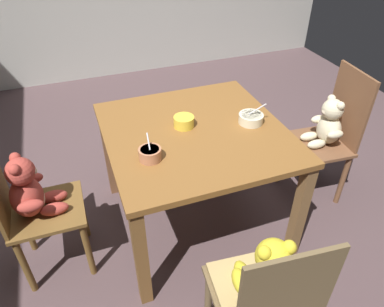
{
  "coord_description": "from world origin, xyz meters",
  "views": [
    {
      "loc": [
        -0.6,
        -1.59,
        1.8
      ],
      "look_at": [
        0.0,
        0.05,
        0.51
      ],
      "focal_mm": 33.53,
      "sensor_mm": 36.0,
      "label": 1
    }
  ],
  "objects_px": {
    "teddy_chair_near_front": "(265,288)",
    "porridge_bowl_cream_near_right": "(251,118)",
    "teddy_chair_near_left": "(31,198)",
    "porridge_bowl_yellow_center": "(184,121)",
    "teddy_chair_near_right": "(327,131)",
    "porridge_bowl_terracotta_near_left": "(150,154)",
    "dining_table": "(195,145)"
  },
  "relations": [
    {
      "from": "teddy_chair_near_front",
      "to": "porridge_bowl_cream_near_right",
      "type": "bearing_deg",
      "value": -17.69
    },
    {
      "from": "porridge_bowl_yellow_center",
      "to": "porridge_bowl_terracotta_near_left",
      "type": "bearing_deg",
      "value": -138.03
    },
    {
      "from": "dining_table",
      "to": "porridge_bowl_terracotta_near_left",
      "type": "relative_size",
      "value": 8.23
    },
    {
      "from": "teddy_chair_near_front",
      "to": "porridge_bowl_yellow_center",
      "type": "height_order",
      "value": "teddy_chair_near_front"
    },
    {
      "from": "teddy_chair_near_left",
      "to": "porridge_bowl_cream_near_right",
      "type": "xyz_separation_m",
      "value": [
        1.25,
        0.01,
        0.21
      ]
    },
    {
      "from": "teddy_chair_near_front",
      "to": "porridge_bowl_cream_near_right",
      "type": "xyz_separation_m",
      "value": [
        0.38,
        0.88,
        0.21
      ]
    },
    {
      "from": "teddy_chair_near_left",
      "to": "porridge_bowl_yellow_center",
      "type": "relative_size",
      "value": 7.38
    },
    {
      "from": "porridge_bowl_yellow_center",
      "to": "teddy_chair_near_front",
      "type": "bearing_deg",
      "value": -90.04
    },
    {
      "from": "teddy_chair_near_front",
      "to": "teddy_chair_near_left",
      "type": "bearing_deg",
      "value": 50.55
    },
    {
      "from": "teddy_chair_near_left",
      "to": "porridge_bowl_yellow_center",
      "type": "distance_m",
      "value": 0.9
    },
    {
      "from": "dining_table",
      "to": "teddy_chair_near_front",
      "type": "distance_m",
      "value": 0.92
    },
    {
      "from": "dining_table",
      "to": "teddy_chair_near_right",
      "type": "height_order",
      "value": "teddy_chair_near_right"
    },
    {
      "from": "teddy_chair_near_front",
      "to": "teddy_chair_near_right",
      "type": "relative_size",
      "value": 0.97
    },
    {
      "from": "teddy_chair_near_left",
      "to": "porridge_bowl_yellow_center",
      "type": "bearing_deg",
      "value": 7.66
    },
    {
      "from": "dining_table",
      "to": "porridge_bowl_cream_near_right",
      "type": "xyz_separation_m",
      "value": [
        0.33,
        -0.03,
        0.13
      ]
    },
    {
      "from": "porridge_bowl_yellow_center",
      "to": "porridge_bowl_cream_near_right",
      "type": "xyz_separation_m",
      "value": [
        0.38,
        -0.09,
        -0.0
      ]
    },
    {
      "from": "teddy_chair_near_left",
      "to": "porridge_bowl_yellow_center",
      "type": "xyz_separation_m",
      "value": [
        0.87,
        0.11,
        0.22
      ]
    },
    {
      "from": "teddy_chair_near_left",
      "to": "porridge_bowl_cream_near_right",
      "type": "bearing_deg",
      "value": 1.2
    },
    {
      "from": "teddy_chair_near_front",
      "to": "porridge_bowl_terracotta_near_left",
      "type": "relative_size",
      "value": 7.27
    },
    {
      "from": "teddy_chair_near_front",
      "to": "porridge_bowl_cream_near_right",
      "type": "distance_m",
      "value": 0.98
    },
    {
      "from": "teddy_chair_near_left",
      "to": "teddy_chair_near_right",
      "type": "relative_size",
      "value": 0.94
    },
    {
      "from": "teddy_chair_near_left",
      "to": "porridge_bowl_terracotta_near_left",
      "type": "distance_m",
      "value": 0.66
    },
    {
      "from": "porridge_bowl_yellow_center",
      "to": "porridge_bowl_terracotta_near_left",
      "type": "distance_m",
      "value": 0.35
    },
    {
      "from": "teddy_chair_near_right",
      "to": "porridge_bowl_yellow_center",
      "type": "bearing_deg",
      "value": -0.92
    },
    {
      "from": "dining_table",
      "to": "teddy_chair_near_left",
      "type": "height_order",
      "value": "teddy_chair_near_left"
    },
    {
      "from": "teddy_chair_near_front",
      "to": "teddy_chair_near_right",
      "type": "height_order",
      "value": "teddy_chair_near_right"
    },
    {
      "from": "porridge_bowl_cream_near_right",
      "to": "teddy_chair_near_right",
      "type": "bearing_deg",
      "value": -0.02
    },
    {
      "from": "porridge_bowl_cream_near_right",
      "to": "porridge_bowl_terracotta_near_left",
      "type": "height_order",
      "value": "porridge_bowl_cream_near_right"
    },
    {
      "from": "teddy_chair_near_right",
      "to": "porridge_bowl_terracotta_near_left",
      "type": "bearing_deg",
      "value": 11.17
    },
    {
      "from": "teddy_chair_near_left",
      "to": "teddy_chair_near_right",
      "type": "xyz_separation_m",
      "value": [
        1.83,
        0.01,
        -0.0
      ]
    },
    {
      "from": "dining_table",
      "to": "porridge_bowl_terracotta_near_left",
      "type": "bearing_deg",
      "value": -150.49
    },
    {
      "from": "teddy_chair_near_left",
      "to": "porridge_bowl_terracotta_near_left",
      "type": "height_order",
      "value": "teddy_chair_near_left"
    }
  ]
}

